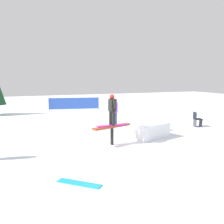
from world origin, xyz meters
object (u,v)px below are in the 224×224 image
main_rider_on_rail (112,110)px  bystander_purple (115,111)px  folding_chair (197,120)px  backpack_on_snow (165,127)px  rail_feature (112,129)px  loose_snowboard_cyan (79,183)px

main_rider_on_rail → bystander_purple: size_ratio=0.85×
bystander_purple → folding_chair: 4.90m
folding_chair → main_rider_on_rail: bearing=123.4°
backpack_on_snow → bystander_purple: bearing=173.6°
rail_feature → backpack_on_snow: size_ratio=5.68×
main_rider_on_rail → rail_feature: bearing=0.0°
rail_feature → folding_chair: (-6.18, -1.74, -0.28)m
main_rider_on_rail → backpack_on_snow: (-3.83, -1.59, -1.35)m
rail_feature → bystander_purple: bystander_purple is taller
bystander_purple → loose_snowboard_cyan: bearing=2.6°
bystander_purple → folding_chair: bearing=97.6°
rail_feature → folding_chair: bearing=178.7°
bystander_purple → folding_chair: (-4.41, 2.06, -0.52)m
loose_snowboard_cyan → folding_chair: 9.99m
loose_snowboard_cyan → backpack_on_snow: (-6.21, -4.98, 0.16)m
rail_feature → main_rider_on_rail: bearing=0.0°
bystander_purple → main_rider_on_rail: bearing=7.7°
rail_feature → loose_snowboard_cyan: 4.20m
folding_chair → backpack_on_snow: size_ratio=2.59×
rail_feature → backpack_on_snow: rail_feature is taller
main_rider_on_rail → folding_chair: size_ratio=1.59×
main_rider_on_rail → loose_snowboard_cyan: (2.38, 3.39, -1.51)m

